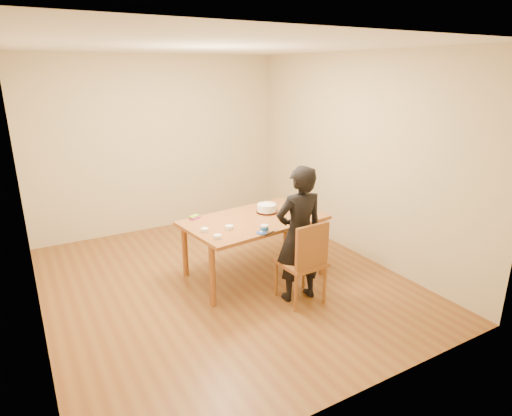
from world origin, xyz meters
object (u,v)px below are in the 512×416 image
cake (267,208)px  person (299,234)px  dining_chair (301,262)px  cake_plate (267,212)px  dining_table (254,220)px

cake → person: 0.86m
dining_chair → cake_plate: size_ratio=1.69×
dining_table → cake_plate: (0.26, 0.12, 0.03)m
dining_chair → cake_plate: cake_plate is taller
dining_chair → dining_table: bearing=97.9°
dining_chair → cake: size_ratio=1.85×
cake → person: person is taller
person → cake_plate: bearing=-91.3°
cake_plate → person: bearing=-97.1°
dining_table → cake: size_ratio=6.83×
dining_table → dining_chair: size_ratio=3.68×
cake → person: (-0.11, -0.85, -0.04)m
cake_plate → cake: (0.00, 0.00, 0.05)m
dining_table → dining_chair: dining_table is taller
dining_chair → person: bearing=87.0°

